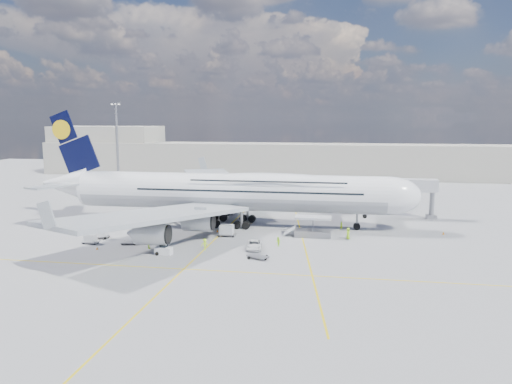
% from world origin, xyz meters
% --- Properties ---
extents(ground, '(300.00, 300.00, 0.00)m').
position_xyz_m(ground, '(0.00, 0.00, 0.00)').
color(ground, gray).
rests_on(ground, ground).
extents(taxi_line_main, '(0.25, 220.00, 0.01)m').
position_xyz_m(taxi_line_main, '(0.00, 0.00, 0.01)').
color(taxi_line_main, '#DFBE0B').
rests_on(taxi_line_main, ground).
extents(taxi_line_cross, '(120.00, 0.25, 0.01)m').
position_xyz_m(taxi_line_cross, '(0.00, -20.00, 0.01)').
color(taxi_line_cross, '#DFBE0B').
rests_on(taxi_line_cross, ground).
extents(taxi_line_diag, '(14.16, 99.06, 0.01)m').
position_xyz_m(taxi_line_diag, '(14.00, 10.00, 0.01)').
color(taxi_line_diag, '#DFBE0B').
rests_on(taxi_line_diag, ground).
extents(airliner, '(77.26, 79.15, 23.71)m').
position_xyz_m(airliner, '(0.26, 10.00, 6.87)').
color(airliner, white).
rests_on(airliner, ground).
extents(jet_bridge, '(18.80, 12.10, 8.50)m').
position_xyz_m(jet_bridge, '(29.81, 20.94, 6.85)').
color(jet_bridge, '#B7B7BC').
rests_on(jet_bridge, ground).
extents(cargo_loader, '(8.53, 3.20, 3.67)m').
position_xyz_m(cargo_loader, '(16.82, 2.89, 1.25)').
color(cargo_loader, silver).
rests_on(cargo_loader, ground).
extents(light_mast, '(3.00, 0.70, 25.50)m').
position_xyz_m(light_mast, '(-40.00, 45.00, 13.21)').
color(light_mast, gray).
rests_on(light_mast, ground).
extents(terminal, '(180.00, 16.00, 12.00)m').
position_xyz_m(terminal, '(0.00, 95.00, 6.00)').
color(terminal, '#B2AD9E').
rests_on(terminal, ground).
extents(hangar, '(40.00, 22.00, 18.00)m').
position_xyz_m(hangar, '(-70.00, 100.00, 9.00)').
color(hangar, '#B2AD9E').
rests_on(hangar, ground).
extents(tree_line, '(160.00, 6.00, 8.00)m').
position_xyz_m(tree_line, '(40.00, 140.00, 4.00)').
color(tree_line, '#193814').
rests_on(tree_line, ground).
extents(dolly_row_a, '(3.39, 2.36, 1.95)m').
position_xyz_m(dolly_row_a, '(-20.36, -5.08, 1.05)').
color(dolly_row_a, gray).
rests_on(dolly_row_a, ground).
extents(dolly_row_b, '(3.76, 2.77, 0.49)m').
position_xyz_m(dolly_row_b, '(-10.93, -2.65, 0.38)').
color(dolly_row_b, gray).
rests_on(dolly_row_b, ground).
extents(dolly_row_c, '(3.15, 2.23, 0.42)m').
position_xyz_m(dolly_row_c, '(-13.49, -8.00, 0.32)').
color(dolly_row_c, gray).
rests_on(dolly_row_c, ground).
extents(dolly_back, '(2.72, 1.55, 1.67)m').
position_xyz_m(dolly_back, '(-20.19, -8.84, 0.90)').
color(dolly_back, gray).
rests_on(dolly_back, ground).
extents(dolly_nose_far, '(3.64, 3.04, 0.47)m').
position_xyz_m(dolly_nose_far, '(9.50, -12.99, 0.36)').
color(dolly_nose_far, gray).
rests_on(dolly_nose_far, ground).
extents(dolly_nose_near, '(3.37, 1.91, 2.08)m').
position_xyz_m(dolly_nose_near, '(1.54, 0.41, 1.12)').
color(dolly_nose_near, gray).
rests_on(dolly_nose_near, ground).
extents(baggage_tug, '(2.78, 1.56, 1.65)m').
position_xyz_m(baggage_tug, '(-5.37, -13.43, 0.73)').
color(baggage_tug, silver).
rests_on(baggage_tug, ground).
extents(catering_truck_inner, '(7.29, 2.92, 4.34)m').
position_xyz_m(catering_truck_inner, '(-5.13, 20.60, 2.05)').
color(catering_truck_inner, gray).
rests_on(catering_truck_inner, ground).
extents(catering_truck_outer, '(8.27, 5.57, 4.56)m').
position_xyz_m(catering_truck_outer, '(-23.02, 46.47, 2.12)').
color(catering_truck_outer, gray).
rests_on(catering_truck_outer, ground).
extents(service_van, '(2.96, 5.44, 1.45)m').
position_xyz_m(service_van, '(8.01, -7.67, 0.72)').
color(service_van, white).
rests_on(service_van, ground).
extents(crew_nose, '(0.72, 0.66, 1.64)m').
position_xyz_m(crew_nose, '(22.08, 9.31, 0.82)').
color(crew_nose, '#BFFA1A').
rests_on(crew_nose, ground).
extents(crew_loader, '(0.98, 1.00, 1.63)m').
position_xyz_m(crew_loader, '(11.65, -5.26, 0.81)').
color(crew_loader, '#B6FF1A').
rests_on(crew_loader, ground).
extents(crew_wing, '(0.53, 1.14, 1.90)m').
position_xyz_m(crew_wing, '(-9.13, -10.20, 0.95)').
color(crew_wing, '#C1FB1A').
rests_on(crew_wing, ground).
extents(crew_van, '(0.88, 1.12, 2.02)m').
position_xyz_m(crew_van, '(23.25, 2.08, 1.01)').
color(crew_van, '#A0E518').
rests_on(crew_van, ground).
extents(crew_tug, '(1.39, 1.06, 1.90)m').
position_xyz_m(crew_tug, '(0.21, -9.61, 0.95)').
color(crew_tug, '#C3FD1A').
rests_on(crew_tug, ground).
extents(cone_nose, '(0.43, 0.43, 0.55)m').
position_xyz_m(cone_nose, '(40.66, 8.44, 0.27)').
color(cone_nose, orange).
rests_on(cone_nose, ground).
extents(cone_wing_left_inner, '(0.49, 0.49, 0.62)m').
position_xyz_m(cone_wing_left_inner, '(-3.21, 17.01, 0.30)').
color(cone_wing_left_inner, orange).
rests_on(cone_wing_left_inner, ground).
extents(cone_wing_left_outer, '(0.38, 0.38, 0.49)m').
position_xyz_m(cone_wing_left_outer, '(-17.91, 33.21, 0.24)').
color(cone_wing_left_outer, orange).
rests_on(cone_wing_left_outer, ground).
extents(cone_wing_right_inner, '(0.38, 0.38, 0.49)m').
position_xyz_m(cone_wing_right_inner, '(-0.97, 3.41, 0.24)').
color(cone_wing_right_inner, orange).
rests_on(cone_wing_right_inner, ground).
extents(cone_wing_right_outer, '(0.37, 0.37, 0.48)m').
position_xyz_m(cone_wing_right_outer, '(-17.30, -12.16, 0.23)').
color(cone_wing_right_outer, orange).
rests_on(cone_wing_right_outer, ground).
extents(cone_tail, '(0.46, 0.46, 0.59)m').
position_xyz_m(cone_tail, '(-29.58, 13.89, 0.28)').
color(cone_tail, orange).
rests_on(cone_tail, ground).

